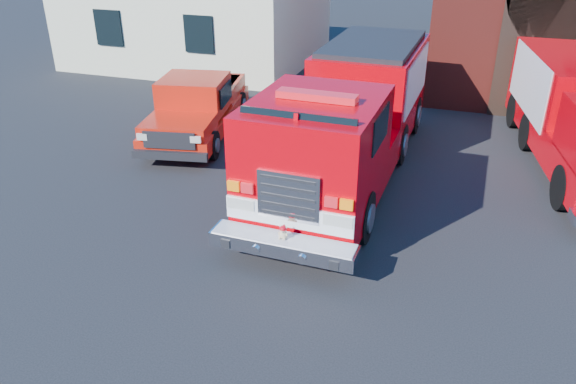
% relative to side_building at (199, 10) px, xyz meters
% --- Properties ---
extents(ground, '(100.00, 100.00, 0.00)m').
position_rel_side_building_xyz_m(ground, '(9.00, -13.00, -2.20)').
color(ground, black).
rests_on(ground, ground).
extents(side_building, '(10.20, 8.20, 4.35)m').
position_rel_side_building_xyz_m(side_building, '(0.00, 0.00, 0.00)').
color(side_building, beige).
rests_on(side_building, ground).
extents(fire_engine, '(2.94, 9.79, 3.00)m').
position_rel_side_building_xyz_m(fire_engine, '(9.29, -10.12, -0.65)').
color(fire_engine, black).
rests_on(fire_engine, ground).
extents(pickup_truck, '(3.07, 5.93, 1.85)m').
position_rel_side_building_xyz_m(pickup_truck, '(4.30, -8.84, -1.33)').
color(pickup_truck, black).
rests_on(pickup_truck, ground).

